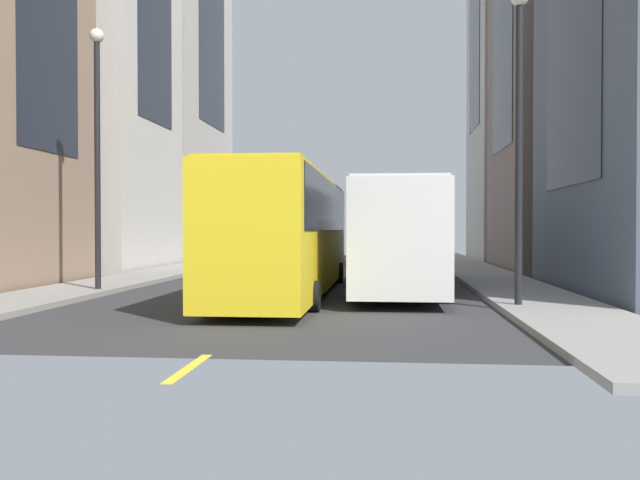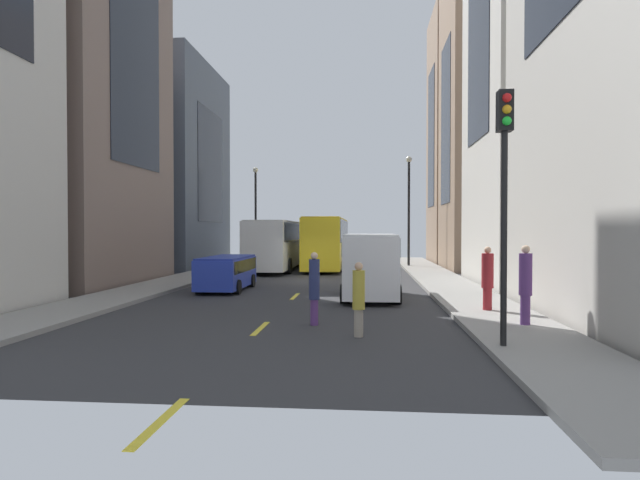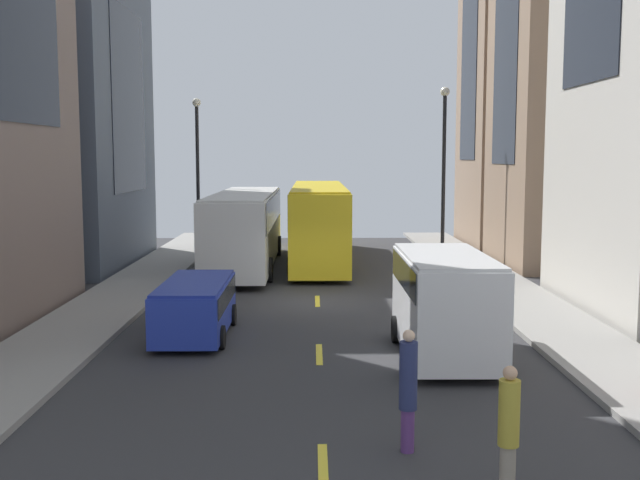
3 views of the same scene
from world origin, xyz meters
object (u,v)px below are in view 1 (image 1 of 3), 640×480
Objects in this scene: pedestrian_crossing_mid at (305,243)px; pedestrian_walking_far at (232,241)px; city_bus_white at (396,229)px; traffic_light_near_corner at (261,199)px; pedestrian_crossing_near at (321,242)px; streetcar_yellow at (290,225)px; delivery_van_white at (282,238)px; car_blue_0 at (397,250)px; pedestrian_waiting_curb at (235,239)px.

pedestrian_walking_far reaches higher than pedestrian_crossing_mid.
city_bus_white is 2.28× the size of traffic_light_near_corner.
traffic_light_near_corner is at bearing -150.87° from pedestrian_crossing_near.
delivery_van_white is (2.97, -17.32, -0.61)m from streetcar_yellow.
car_blue_0 is 14.95m from traffic_light_near_corner.
city_bus_white is 23.59m from pedestrian_crossing_mid.
pedestrian_walking_far is at bearing -72.23° from streetcar_yellow.
car_blue_0 is 11.55m from pedestrian_crossing_mid.
pedestrian_crossing_near is (-1.66, -5.99, -0.39)m from delivery_van_white.
delivery_van_white is at bearing -80.27° from streetcar_yellow.
pedestrian_crossing_mid is at bearing -58.01° from car_blue_0.
city_bus_white is 5.94× the size of pedestrian_waiting_curb.
city_bus_white is 25.98m from traffic_light_near_corner.
car_blue_0 is 9.57m from pedestrian_crossing_near.
streetcar_yellow is 25.00m from pedestrian_crossing_mid.
pedestrian_walking_far is (4.11, 3.89, 0.21)m from pedestrian_crossing_mid.
traffic_light_near_corner is at bearing -151.65° from pedestrian_walking_far.
city_bus_white is 6.29× the size of pedestrian_walking_far.
pedestrian_crossing_near reaches higher than car_blue_0.
traffic_light_near_corner reaches higher than pedestrian_walking_far.
pedestrian_crossing_near is (4.83, -8.27, 0.21)m from car_blue_0.
pedestrian_waiting_curb reaches higher than car_blue_0.
pedestrian_crossing_near is at bearing 147.07° from traffic_light_near_corner.
traffic_light_near_corner is (9.12, -24.23, 2.09)m from city_bus_white.
pedestrian_waiting_curb is at bearing 64.71° from traffic_light_near_corner.
traffic_light_near_corner reaches higher than pedestrian_waiting_curb.
pedestrian_walking_far is at bearing 80.74° from traffic_light_near_corner.
car_blue_0 is 2.20× the size of pedestrian_walking_far.
car_blue_0 is at bearing 154.05° from pedestrian_crossing_mid.
pedestrian_waiting_curb is at bearing 48.02° from pedestrian_crossing_mid.
city_bus_white is at bearing 110.63° from traffic_light_near_corner.
streetcar_yellow is 17.58m from delivery_van_white.
traffic_light_near_corner is (-1.28, -2.70, 2.80)m from pedestrian_waiting_curb.
streetcar_yellow reaches higher than pedestrian_crossing_near.
pedestrian_crossing_near is at bearing 162.25° from pedestrian_crossing_mid.
streetcar_yellow is 2.78× the size of delivery_van_white.
traffic_light_near_corner is at bearing 129.49° from pedestrian_waiting_curb.
streetcar_yellow reaches higher than car_blue_0.
city_bus_white is at bearing -148.38° from streetcar_yellow.
pedestrian_crossing_near is 1.02× the size of pedestrian_walking_far.
pedestrian_crossing_mid is (1.29, -1.53, -0.10)m from pedestrian_crossing_near.
car_blue_0 is 2.35× the size of pedestrian_crossing_mid.
pedestrian_walking_far is (9.99, -18.94, -0.79)m from city_bus_white.
pedestrian_crossing_mid is (-0.36, -7.52, -0.49)m from delivery_van_white.
delivery_van_white is at bearing -43.39° from pedestrian_crossing_near.
pedestrian_walking_far is at bearing 75.50° from pedestrian_crossing_mid.
streetcar_yellow is at bearing 128.05° from pedestrian_crossing_mid.
streetcar_yellow is 3.09× the size of car_blue_0.
traffic_light_near_corner is at bearing -50.11° from car_blue_0.
city_bus_white is at bearing 0.55° from pedestrian_waiting_curb.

